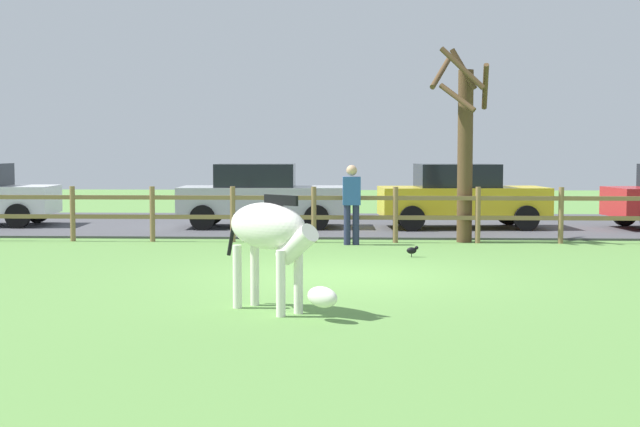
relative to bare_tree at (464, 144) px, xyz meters
The scene contains 9 objects.
ground_plane 6.11m from the bare_tree, 115.48° to the right, with size 60.00×60.00×0.00m, color #5B8C42.
parking_asphalt 5.22m from the bare_tree, 121.00° to the left, with size 28.00×7.40×0.05m, color #47474C.
paddock_fence 3.46m from the bare_tree, behind, with size 20.73×0.11×1.18m.
bare_tree is the anchor object (origin of this frame).
zebra 8.98m from the bare_tree, 111.35° to the right, with size 1.54×1.47×1.41m.
crow_on_grass 3.56m from the bare_tree, 114.52° to the right, with size 0.22×0.10×0.20m.
parked_car_silver 5.60m from the bare_tree, 148.01° to the left, with size 4.06×2.00×1.56m.
parked_car_yellow 3.16m from the bare_tree, 84.76° to the left, with size 4.13×2.15×1.56m.
visitor_near_fence 2.71m from the bare_tree, 164.69° to the right, with size 0.37×0.24×1.64m.
Camera 1 is at (0.28, -13.67, 1.94)m, focal length 50.00 mm.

